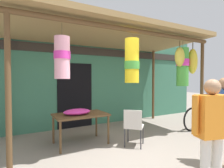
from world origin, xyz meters
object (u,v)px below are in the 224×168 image
at_px(folding_chair, 134,124).
at_px(parked_bicycle, 203,117).
at_px(display_table, 81,117).
at_px(customer_foreground, 224,114).
at_px(flower_heap_on_table, 78,112).
at_px(shopper_by_bananas, 212,127).

xyz_separation_m(folding_chair, parked_bicycle, (2.75, 0.16, -0.16)).
bearing_deg(display_table, customer_foreground, -51.01).
xyz_separation_m(folding_chair, customer_foreground, (0.86, -1.50, 0.41)).
xyz_separation_m(flower_heap_on_table, customer_foreground, (1.91, -2.23, 0.14)).
relative_size(display_table, customer_foreground, 0.78).
relative_size(flower_heap_on_table, shopper_by_bananas, 0.41).
xyz_separation_m(display_table, customer_foreground, (1.83, -2.26, 0.28)).
height_order(display_table, shopper_by_bananas, shopper_by_bananas).
distance_m(display_table, folding_chair, 1.24).
bearing_deg(shopper_by_bananas, folding_chair, 87.60).
distance_m(flower_heap_on_table, folding_chair, 1.31).
bearing_deg(customer_foreground, display_table, 128.99).
bearing_deg(flower_heap_on_table, folding_chair, -34.79).
height_order(folding_chair, shopper_by_bananas, shopper_by_bananas).
height_order(flower_heap_on_table, parked_bicycle, parked_bicycle).
height_order(flower_heap_on_table, customer_foreground, customer_foreground).
relative_size(display_table, parked_bicycle, 0.69).
relative_size(flower_heap_on_table, parked_bicycle, 0.36).
distance_m(parked_bicycle, customer_foreground, 2.58).
relative_size(flower_heap_on_table, customer_foreground, 0.40).
distance_m(flower_heap_on_table, customer_foreground, 2.94).
bearing_deg(parked_bicycle, display_table, 170.86).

